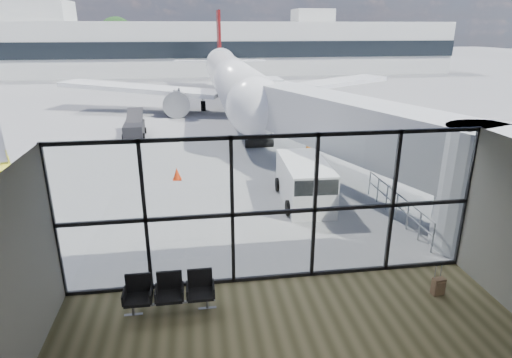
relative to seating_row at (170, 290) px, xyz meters
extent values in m
plane|color=slate|center=(3.01, 41.06, -0.59)|extent=(220.00, 220.00, 0.00)
cube|color=silver|center=(3.01, -2.94, 3.91)|extent=(12.00, 8.00, 0.02)
cube|color=white|center=(3.01, 1.06, 1.66)|extent=(12.00, 0.04, 4.50)
cube|color=black|center=(3.01, 1.06, -0.53)|extent=(12.00, 0.12, 0.10)
cube|color=black|center=(3.01, 1.06, 1.61)|extent=(12.00, 0.12, 0.10)
cube|color=black|center=(3.01, 1.06, 3.85)|extent=(12.00, 0.12, 0.10)
cube|color=black|center=(-2.99, 1.06, 1.66)|extent=(0.10, 0.12, 4.50)
cube|color=black|center=(-0.59, 1.06, 1.66)|extent=(0.10, 0.12, 4.50)
cube|color=black|center=(1.81, 1.06, 1.66)|extent=(0.10, 0.12, 4.50)
cube|color=black|center=(4.21, 1.06, 1.66)|extent=(0.10, 0.12, 4.50)
cube|color=black|center=(6.61, 1.06, 1.66)|extent=(0.10, 0.12, 4.50)
cube|color=black|center=(9.01, 1.06, 1.66)|extent=(0.10, 0.12, 4.50)
cylinder|color=#AFB1B4|center=(10.21, 2.06, 1.51)|extent=(2.80, 2.80, 4.20)
cube|color=#AFB1B4|center=(7.56, 9.06, 2.41)|extent=(7.45, 14.81, 2.40)
cube|color=#AFB1B4|center=(4.91, 16.06, 2.41)|extent=(2.60, 2.20, 2.60)
cylinder|color=gray|center=(4.11, 16.06, 0.31)|extent=(0.20, 0.20, 1.80)
cylinder|color=gray|center=(5.71, 16.06, 0.31)|extent=(0.20, 0.20, 1.80)
cylinder|color=black|center=(4.91, 16.06, -0.34)|extent=(1.80, 0.56, 0.56)
cylinder|color=gray|center=(8.61, 1.86, -0.04)|extent=(0.06, 0.06, 1.10)
cylinder|color=gray|center=(8.61, 2.76, -0.04)|extent=(0.06, 0.06, 1.10)
cylinder|color=gray|center=(8.61, 3.66, -0.04)|extent=(0.06, 0.06, 1.10)
cylinder|color=gray|center=(8.61, 4.56, -0.04)|extent=(0.06, 0.06, 1.10)
cylinder|color=gray|center=(8.61, 5.46, -0.04)|extent=(0.06, 0.06, 1.10)
cylinder|color=gray|center=(8.61, 6.36, -0.04)|extent=(0.06, 0.06, 1.10)
cylinder|color=gray|center=(8.61, 7.26, -0.04)|extent=(0.06, 0.06, 1.10)
cylinder|color=gray|center=(8.61, 4.56, 0.49)|extent=(0.06, 5.40, 0.06)
cylinder|color=gray|center=(8.61, 4.56, 0.01)|extent=(0.06, 5.40, 0.06)
cube|color=#AFAFAA|center=(3.01, 63.06, 3.41)|extent=(80.00, 12.00, 8.00)
cube|color=black|center=(3.01, 56.96, 3.41)|extent=(80.00, 0.20, 2.40)
cube|color=#AFAFAA|center=(-21.99, 63.06, 8.91)|extent=(10.00, 8.00, 3.00)
cube|color=#AFAFAA|center=(21.01, 63.06, 8.41)|extent=(6.00, 6.00, 2.00)
cylinder|color=#382619|center=(-29.99, 73.06, 1.12)|extent=(0.50, 0.50, 3.42)
sphere|color=black|center=(-29.99, 73.06, 5.30)|extent=(6.27, 6.27, 6.27)
cylinder|color=#382619|center=(-23.99, 73.06, 0.76)|extent=(0.50, 0.50, 2.70)
sphere|color=black|center=(-23.99, 73.06, 4.06)|extent=(4.95, 4.95, 4.95)
cylinder|color=#382619|center=(-17.99, 73.06, 0.94)|extent=(0.50, 0.50, 3.06)
sphere|color=black|center=(-17.99, 73.06, 4.68)|extent=(5.61, 5.61, 5.61)
cylinder|color=#382619|center=(-11.99, 73.06, 1.12)|extent=(0.50, 0.50, 3.42)
sphere|color=black|center=(-11.99, 73.06, 5.30)|extent=(6.27, 6.27, 6.27)
cube|color=gray|center=(0.00, -0.13, -0.32)|extent=(2.39, 0.09, 0.04)
cube|color=black|center=(-0.82, -0.13, -0.11)|extent=(0.67, 0.63, 0.09)
cube|color=black|center=(-0.81, 0.17, 0.17)|extent=(0.67, 0.08, 0.60)
cube|color=black|center=(0.00, -0.13, -0.11)|extent=(0.67, 0.63, 0.09)
cube|color=black|center=(0.00, 0.17, 0.17)|extent=(0.67, 0.08, 0.60)
cube|color=black|center=(0.81, -0.13, -0.11)|extent=(0.67, 0.63, 0.09)
cube|color=black|center=(0.82, 0.17, 0.17)|extent=(0.67, 0.08, 0.60)
cylinder|color=gray|center=(-0.98, -0.13, -0.45)|extent=(0.07, 0.07, 0.27)
cylinder|color=gray|center=(0.98, -0.13, -0.45)|extent=(0.07, 0.07, 0.27)
cube|color=#826248|center=(7.50, -0.44, -0.32)|extent=(0.36, 0.25, 0.51)
cube|color=#826248|center=(7.52, -0.56, -0.32)|extent=(0.28, 0.07, 0.37)
cylinder|color=gray|center=(7.40, -0.36, 0.12)|extent=(0.02, 0.02, 0.42)
cylinder|color=gray|center=(7.59, -0.34, 0.12)|extent=(0.02, 0.02, 0.42)
cube|color=black|center=(7.49, -0.35, 0.32)|extent=(0.23, 0.06, 0.02)
cylinder|color=black|center=(7.40, -0.36, -0.56)|extent=(0.03, 0.06, 0.06)
cylinder|color=black|center=(7.59, -0.34, -0.56)|extent=(0.03, 0.06, 0.06)
cylinder|color=silver|center=(4.44, 28.82, 2.27)|extent=(3.58, 28.61, 3.53)
sphere|color=silver|center=(4.47, 14.52, 2.27)|extent=(3.53, 3.53, 3.53)
cone|color=silver|center=(4.41, 45.50, 2.56)|extent=(3.54, 5.73, 3.53)
cube|color=black|center=(4.46, 15.09, 2.75)|extent=(2.10, 1.15, 0.48)
cube|color=silver|center=(-3.67, 29.76, 1.46)|extent=(14.60, 7.48, 1.13)
cylinder|color=black|center=(-0.52, 27.86, 0.51)|extent=(2.01, 3.24, 2.00)
cube|color=silver|center=(1.36, 45.02, 2.65)|extent=(5.48, 2.76, 0.17)
cube|color=silver|center=(12.54, 29.79, 1.46)|extent=(14.60, 7.52, 1.13)
cylinder|color=black|center=(9.40, 27.88, 0.51)|extent=(2.01, 3.24, 2.00)
cube|color=silver|center=(7.46, 45.03, 2.65)|extent=(5.49, 2.78, 0.17)
cube|color=#5B0D0E|center=(4.41, 45.50, 5.70)|extent=(0.29, 3.62, 5.72)
cylinder|color=gray|center=(4.46, 16.43, 0.08)|extent=(0.19, 0.19, 1.33)
cylinder|color=black|center=(4.46, 16.43, -0.25)|extent=(0.24, 0.67, 0.67)
cylinder|color=black|center=(1.77, 29.29, -0.16)|extent=(0.43, 0.92, 0.92)
cylinder|color=black|center=(7.11, 29.30, -0.16)|extent=(0.43, 0.92, 0.92)
cube|color=silver|center=(5.46, 6.88, 0.32)|extent=(1.98, 4.26, 1.82)
cube|color=black|center=(5.40, 5.33, 0.83)|extent=(1.77, 1.16, 0.64)
cylinder|color=black|center=(4.49, 5.55, -0.27)|extent=(0.25, 0.65, 0.64)
cylinder|color=black|center=(6.32, 5.48, -0.27)|extent=(0.25, 0.65, 0.64)
cylinder|color=black|center=(4.60, 8.28, -0.27)|extent=(0.25, 0.65, 0.64)
cylinder|color=black|center=(6.42, 8.21, -0.27)|extent=(0.25, 0.65, 0.64)
cube|color=black|center=(-3.26, 19.93, -0.08)|extent=(1.38, 2.81, 0.92)
cube|color=black|center=(-3.30, 21.04, 0.61)|extent=(1.18, 2.33, 0.95)
cylinder|color=black|center=(-3.87, 18.99, -0.36)|extent=(0.20, 0.47, 0.46)
cylinder|color=black|center=(-2.59, 19.03, -0.36)|extent=(0.20, 0.47, 0.46)
cylinder|color=black|center=(-3.94, 20.83, -0.36)|extent=(0.20, 0.47, 0.46)
cylinder|color=black|center=(-2.65, 20.87, -0.36)|extent=(0.20, 0.47, 0.46)
cylinder|color=black|center=(-7.95, 11.15, -0.37)|extent=(0.36, 0.48, 0.44)
cylinder|color=black|center=(-8.76, 12.97, -0.37)|extent=(0.36, 0.48, 0.44)
cube|color=red|center=(-0.11, 10.60, -0.57)|extent=(0.43, 0.43, 0.03)
cone|color=red|center=(-0.11, 10.60, -0.28)|extent=(0.41, 0.41, 0.62)
cube|color=orange|center=(7.83, 15.01, -0.57)|extent=(0.40, 0.40, 0.03)
cone|color=orange|center=(7.83, 15.01, -0.30)|extent=(0.38, 0.38, 0.58)
camera|label=1|loc=(0.86, -9.98, 6.63)|focal=30.00mm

